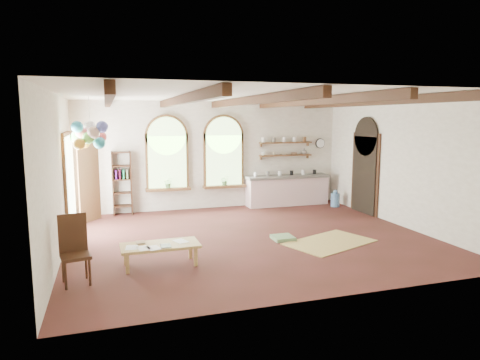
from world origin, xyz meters
name	(u,v)px	position (x,y,z in m)	size (l,w,h in m)	color
floor	(251,238)	(0.00, 0.00, 0.00)	(8.00, 8.00, 0.00)	#552623
ceiling_beams	(251,100)	(0.00, 0.00, 3.10)	(6.20, 6.80, 0.18)	#3E2413
window_left	(167,156)	(-1.40, 3.43, 1.63)	(1.30, 0.28, 2.20)	brown
window_right	(224,154)	(0.30, 3.43, 1.63)	(1.30, 0.28, 2.20)	brown
left_doorway	(70,184)	(-3.95, 1.80, 1.15)	(0.10, 1.90, 2.50)	brown
right_doorway	(364,175)	(3.95, 1.50, 1.10)	(0.10, 1.30, 2.40)	black
kitchen_counter	(287,190)	(2.30, 3.20, 0.48)	(2.68, 0.62, 0.94)	silver
wall_shelf_lower	(285,155)	(2.30, 3.38, 1.55)	(1.70, 0.24, 0.04)	brown
wall_shelf_upper	(286,143)	(2.30, 3.38, 1.95)	(1.70, 0.24, 0.04)	brown
wall_clock	(320,143)	(3.55, 3.45, 1.90)	(0.32, 0.32, 0.04)	black
bookshelf	(122,183)	(-2.70, 3.32, 0.90)	(0.53, 0.32, 1.80)	#3E2413
coffee_table	(160,247)	(-2.20, -1.26, 0.36)	(1.44, 0.68, 0.41)	tan
side_chair	(76,264)	(-3.64, -1.72, 0.33)	(0.53, 0.53, 1.15)	#3E2413
floor_mat	(330,242)	(1.53, -0.90, 0.01)	(1.90, 1.18, 0.02)	tan
floor_cushion	(283,238)	(0.64, -0.37, 0.04)	(0.46, 0.46, 0.08)	#688B60
water_jug_a	(335,199)	(3.61, 2.50, 0.23)	(0.27, 0.27, 0.53)	#5786BB
water_jug_b	(316,195)	(3.30, 3.20, 0.26)	(0.32, 0.32, 0.61)	#5786BB
balloon_cluster	(90,135)	(-3.41, 1.03, 2.34)	(0.83, 0.88, 1.16)	white
table_book	(136,243)	(-2.62, -1.06, 0.42)	(0.16, 0.23, 0.02)	olive
tablet	(166,246)	(-2.12, -1.41, 0.41)	(0.18, 0.27, 0.01)	black
potted_plant_left	(168,183)	(-1.40, 3.32, 0.85)	(0.27, 0.23, 0.30)	#598C4C
potted_plant_right	(225,180)	(0.30, 3.32, 0.85)	(0.27, 0.23, 0.30)	#598C4C
shelf_cup_a	(263,154)	(1.55, 3.38, 1.62)	(0.12, 0.10, 0.10)	white
shelf_cup_b	(274,154)	(1.90, 3.38, 1.62)	(0.10, 0.10, 0.09)	beige
shelf_bowl_a	(284,154)	(2.25, 3.38, 1.60)	(0.22, 0.22, 0.05)	beige
shelf_bowl_b	(294,154)	(2.60, 3.38, 1.60)	(0.20, 0.20, 0.06)	#8C664C
shelf_vase	(304,151)	(2.95, 3.38, 1.67)	(0.18, 0.18, 0.19)	slate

